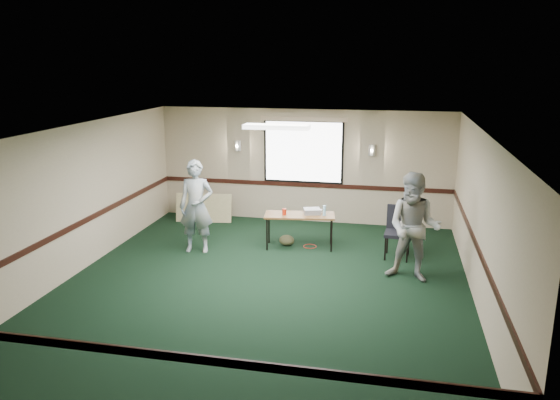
% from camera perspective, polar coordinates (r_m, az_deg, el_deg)
% --- Properties ---
extents(ground, '(8.00, 8.00, 0.00)m').
position_cam_1_polar(ground, '(9.66, -1.61, -8.82)').
color(ground, black).
rests_on(ground, ground).
extents(room_shell, '(8.00, 8.02, 8.00)m').
position_cam_1_polar(room_shell, '(11.17, 0.87, 2.93)').
color(room_shell, tan).
rests_on(room_shell, ground).
extents(folding_table, '(1.50, 0.77, 0.72)m').
position_cam_1_polar(folding_table, '(11.27, 2.06, -1.77)').
color(folding_table, brown).
rests_on(folding_table, ground).
extents(projector, '(0.40, 0.36, 0.11)m').
position_cam_1_polar(projector, '(11.30, 3.36, -1.18)').
color(projector, gray).
rests_on(projector, folding_table).
extents(game_console, '(0.21, 0.17, 0.05)m').
position_cam_1_polar(game_console, '(11.43, 3.90, -1.16)').
color(game_console, silver).
rests_on(game_console, folding_table).
extents(red_cup, '(0.09, 0.09, 0.13)m').
position_cam_1_polar(red_cup, '(11.20, 0.45, -1.24)').
color(red_cup, '#AF210B').
rests_on(red_cup, folding_table).
extents(water_bottle, '(0.06, 0.06, 0.21)m').
position_cam_1_polar(water_bottle, '(11.18, 4.67, -1.11)').
color(water_bottle, '#87C4DE').
rests_on(water_bottle, folding_table).
extents(duffel_bag, '(0.36, 0.29, 0.23)m').
position_cam_1_polar(duffel_bag, '(11.55, 0.70, -4.23)').
color(duffel_bag, '#4E4C2C').
rests_on(duffel_bag, ground).
extents(cable_coil, '(0.36, 0.36, 0.01)m').
position_cam_1_polar(cable_coil, '(11.52, 3.14, -4.86)').
color(cable_coil, red).
rests_on(cable_coil, ground).
extents(folded_table, '(1.36, 0.37, 0.69)m').
position_cam_1_polar(folded_table, '(13.27, -7.97, -0.83)').
color(folded_table, tan).
rests_on(folded_table, ground).
extents(conference_chair, '(0.54, 0.56, 1.02)m').
position_cam_1_polar(conference_chair, '(11.04, 12.28, -2.82)').
color(conference_chair, black).
rests_on(conference_chair, ground).
extents(person_left, '(0.74, 0.54, 1.89)m').
position_cam_1_polar(person_left, '(11.11, -8.74, -0.68)').
color(person_left, '#39547D').
rests_on(person_left, ground).
extents(person_right, '(1.09, 0.93, 1.95)m').
position_cam_1_polar(person_right, '(9.81, 13.84, -2.81)').
color(person_right, '#6E86AB').
rests_on(person_right, ground).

